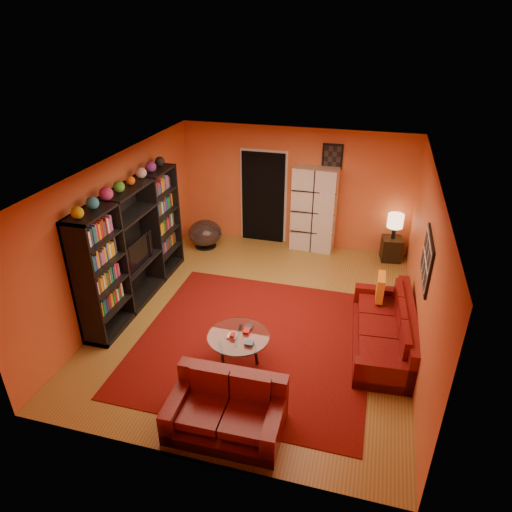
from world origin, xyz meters
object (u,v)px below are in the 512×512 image
(table_lamp, at_px, (395,221))
(sofa, at_px, (389,331))
(tv, at_px, (135,252))
(coffee_table, at_px, (239,338))
(loveseat, at_px, (227,408))
(bowl_chair, at_px, (205,233))
(entertainment_unit, at_px, (134,246))
(side_table, at_px, (391,249))
(storage_cabinet, at_px, (314,210))

(table_lamp, bearing_deg, sofa, -90.37)
(tv, relative_size, sofa, 0.40)
(tv, relative_size, coffee_table, 0.95)
(loveseat, xyz_separation_m, bowl_chair, (-2.07, 4.68, 0.04))
(tv, distance_m, bowl_chair, 2.46)
(entertainment_unit, relative_size, side_table, 6.00)
(bowl_chair, bearing_deg, tv, -99.06)
(storage_cabinet, relative_size, side_table, 3.69)
(sofa, distance_m, storage_cabinet, 3.56)
(tv, relative_size, side_table, 1.74)
(side_table, xyz_separation_m, table_lamp, (0.00, 0.00, 0.63))
(entertainment_unit, bearing_deg, side_table, 31.39)
(sofa, height_order, storage_cabinet, storage_cabinet)
(entertainment_unit, distance_m, bowl_chair, 2.41)
(loveseat, bearing_deg, storage_cabinet, -3.59)
(sofa, distance_m, bowl_chair, 4.73)
(coffee_table, relative_size, table_lamp, 1.72)
(bowl_chair, bearing_deg, side_table, 6.27)
(coffee_table, xyz_separation_m, table_lamp, (2.16, 3.92, 0.46))
(side_table, bearing_deg, entertainment_unit, -148.61)
(sofa, bearing_deg, entertainment_unit, 172.49)
(coffee_table, bearing_deg, entertainment_unit, 151.91)
(coffee_table, bearing_deg, side_table, 61.14)
(entertainment_unit, relative_size, table_lamp, 5.63)
(coffee_table, bearing_deg, table_lamp, 61.14)
(coffee_table, distance_m, side_table, 4.47)
(loveseat, relative_size, bowl_chair, 1.91)
(sofa, bearing_deg, tv, 173.48)
(entertainment_unit, distance_m, tv, 0.12)
(tv, height_order, coffee_table, tv)
(entertainment_unit, relative_size, bowl_chair, 4.02)
(storage_cabinet, bearing_deg, coffee_table, -92.37)
(side_table, bearing_deg, loveseat, -110.68)
(tv, xyz_separation_m, sofa, (4.36, -0.20, -0.69))
(bowl_chair, relative_size, table_lamp, 1.40)
(tv, distance_m, table_lamp, 5.19)
(side_table, bearing_deg, bowl_chair, -173.73)
(tv, height_order, side_table, tv)
(sofa, height_order, coffee_table, sofa)
(entertainment_unit, distance_m, sofa, 4.49)
(sofa, xyz_separation_m, loveseat, (-1.92, -2.15, 0.00))
(tv, bearing_deg, coffee_table, -117.05)
(tv, xyz_separation_m, coffee_table, (2.22, -1.13, -0.55))
(entertainment_unit, distance_m, loveseat, 3.56)
(storage_cabinet, xyz_separation_m, side_table, (1.69, -0.10, -0.67))
(loveseat, distance_m, storage_cabinet, 5.26)
(loveseat, relative_size, storage_cabinet, 0.77)
(storage_cabinet, height_order, bowl_chair, storage_cabinet)
(entertainment_unit, relative_size, sofa, 1.36)
(bowl_chair, bearing_deg, loveseat, -66.12)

